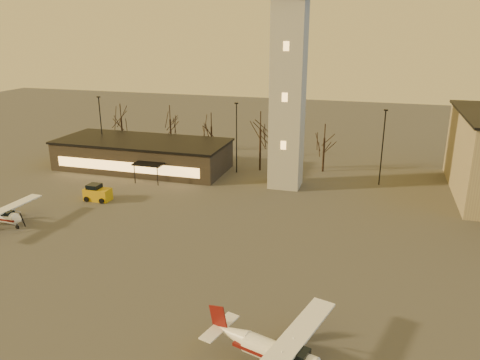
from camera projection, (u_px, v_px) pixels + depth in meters
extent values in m
plane|color=#43413D|center=(206.00, 308.00, 35.06)|extent=(220.00, 220.00, 0.00)
cube|color=#A19F99|center=(288.00, 95.00, 58.70)|extent=(4.00, 4.00, 24.00)
cube|color=black|center=(143.00, 155.00, 69.59)|extent=(25.00, 10.00, 4.00)
cube|color=black|center=(142.00, 141.00, 68.93)|extent=(25.40, 10.40, 0.30)
cube|color=#E5A750|center=(126.00, 167.00, 65.14)|extent=(22.00, 0.08, 1.40)
cube|color=black|center=(148.00, 164.00, 62.85)|extent=(4.00, 2.00, 0.20)
cylinder|color=black|center=(101.00, 130.00, 72.66)|extent=(0.16, 0.16, 10.00)
cube|color=black|center=(98.00, 97.00, 71.10)|extent=(0.50, 0.25, 0.18)
cylinder|color=black|center=(237.00, 139.00, 66.68)|extent=(0.16, 0.16, 10.00)
cube|color=black|center=(236.00, 103.00, 65.12)|extent=(0.50, 0.25, 0.18)
cylinder|color=black|center=(382.00, 148.00, 61.24)|extent=(0.16, 0.16, 10.00)
cube|color=black|center=(386.00, 110.00, 59.68)|extent=(0.50, 0.25, 0.18)
cylinder|color=black|center=(122.00, 135.00, 78.79)|extent=(0.28, 0.28, 5.74)
cylinder|color=black|center=(212.00, 143.00, 74.51)|extent=(0.28, 0.28, 5.25)
cylinder|color=black|center=(260.00, 150.00, 68.28)|extent=(0.28, 0.28, 6.16)
cylinder|color=black|center=(324.00, 155.00, 67.84)|extent=(0.28, 0.28, 4.97)
cylinder|color=black|center=(171.00, 136.00, 78.46)|extent=(0.28, 0.28, 5.60)
cylinder|color=white|center=(280.00, 354.00, 28.16)|extent=(4.90, 2.56, 1.33)
cone|color=white|center=(232.00, 333.00, 29.89)|extent=(2.67, 1.75, 1.13)
cube|color=black|center=(295.00, 354.00, 27.50)|extent=(1.77, 1.45, 0.72)
cube|color=#590F0C|center=(277.00, 354.00, 28.28)|extent=(5.70, 2.83, 0.23)
cube|color=white|center=(288.00, 346.00, 27.65)|extent=(4.54, 11.26, 0.14)
cube|color=white|center=(220.00, 327.00, 30.33)|extent=(1.81, 3.50, 0.08)
cube|color=#590F0C|center=(218.00, 317.00, 30.16)|extent=(1.39, 0.47, 1.74)
cylinder|color=white|center=(0.00, 216.00, 49.17)|extent=(4.27, 1.37, 1.20)
cone|color=white|center=(19.00, 219.00, 48.41)|extent=(0.87, 1.17, 1.14)
cube|color=black|center=(6.00, 214.00, 48.76)|extent=(1.42, 1.02, 0.64)
cube|color=white|center=(2.00, 211.00, 48.81)|extent=(1.80, 10.16, 0.13)
cube|color=#BF920B|center=(98.00, 194.00, 56.90)|extent=(3.17, 1.70, 1.47)
cube|color=black|center=(94.00, 188.00, 56.75)|extent=(1.48, 1.48, 0.84)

